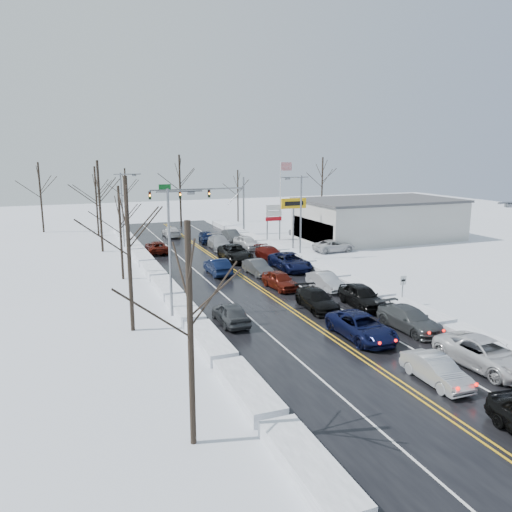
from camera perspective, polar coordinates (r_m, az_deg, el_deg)
name	(u,v)px	position (r m, az deg, el deg)	size (l,w,h in m)	color
ground	(262,290)	(42.24, 0.67, -3.88)	(160.00, 160.00, 0.00)	silver
road_surface	(253,284)	(44.03, -0.30, -3.21)	(14.00, 84.00, 0.01)	black
snow_bank_left	(168,293)	(42.02, -10.05, -4.15)	(1.64, 72.00, 0.69)	white
snow_bank_right	(329,276)	(47.20, 8.36, -2.32)	(1.64, 72.00, 0.69)	white
traffic_signal_mast	(209,196)	(68.56, -5.43, 6.80)	(13.28, 0.39, 8.00)	slate
tires_plus_sign	(294,207)	(59.89, 4.31, 5.63)	(3.20, 0.34, 6.00)	slate
used_vehicles_sign	(274,215)	(65.51, 2.02, 4.71)	(2.20, 0.22, 4.65)	slate
speed_limit_sign	(403,285)	(39.07, 16.44, -3.20)	(0.55, 0.09, 2.35)	slate
flagpole	(281,190)	(74.42, 2.92, 7.58)	(1.87, 1.20, 10.00)	silver
dealership_building	(378,219)	(68.67, 13.78, 4.15)	(20.40, 12.40, 5.30)	#B1B0AC
streetlight_ne	(299,210)	(53.54, 4.95, 5.22)	(3.20, 0.25, 9.00)	slate
streetlight_sw	(172,242)	(34.95, -9.53, 1.56)	(3.20, 0.25, 9.00)	slate
streetlight_nw	(124,204)	(62.40, -14.88, 5.81)	(3.20, 0.25, 9.00)	slate
tree_left_a	(189,292)	(18.92, -7.63, -4.11)	(3.60, 3.60, 9.00)	#2D231C
tree_left_b	(127,224)	(32.24, -14.48, 3.51)	(4.00, 4.00, 10.00)	#2D231C
tree_left_c	(120,215)	(46.28, -15.32, 4.59)	(3.40, 3.40, 8.50)	#2D231C
tree_left_d	(99,188)	(59.99, -17.53, 7.38)	(4.20, 4.20, 10.50)	#2D231C
tree_left_e	(96,188)	(72.01, -17.86, 7.46)	(3.80, 3.80, 9.50)	#2D231C
tree_far_a	(40,184)	(77.89, -23.50, 7.60)	(4.00, 4.00, 10.00)	#2D231C
tree_far_b	(125,186)	(79.41, -14.69, 7.74)	(3.60, 3.60, 9.00)	#2D231C
tree_far_c	(180,176)	(78.71, -8.71, 8.98)	(4.40, 4.40, 11.00)	#2D231C
tree_far_d	(238,186)	(82.99, -2.09, 8.04)	(3.40, 3.40, 8.50)	#2D231C
tree_far_e	(322,175)	(89.88, 7.60, 9.13)	(4.20, 4.20, 10.50)	#2D231C
queued_car_1	(435,383)	(27.56, 19.79, -13.45)	(1.45, 4.15, 1.37)	#ABAFB4
queued_car_2	(361,338)	(32.34, 11.91, -9.15)	(2.51, 5.44, 1.51)	black
queued_car_3	(317,309)	(37.53, 6.94, -6.01)	(1.99, 4.91, 1.42)	black
queued_car_4	(280,289)	(42.64, 2.76, -3.74)	(1.75, 4.35, 1.48)	#4E120A
queued_car_5	(257,275)	(47.38, 0.17, -2.13)	(1.49, 4.27, 1.41)	#3C3E41
queued_car_6	(235,261)	(53.47, -2.38, -0.52)	(2.80, 6.07, 1.69)	black
queued_car_7	(219,249)	(59.81, -4.20, 0.78)	(2.23, 5.48, 1.59)	#94969B
queued_car_8	(207,243)	(64.34, -5.64, 1.54)	(1.73, 4.31, 1.47)	black
queued_car_10	(484,368)	(30.25, 24.64, -11.54)	(2.63, 5.70, 1.58)	silver
queued_car_11	(409,330)	(34.52, 17.08, -8.07)	(2.07, 5.09, 1.48)	#3F4244
queued_car_12	(362,307)	(38.55, 11.97, -5.70)	(1.99, 4.94, 1.68)	black
queued_car_13	(325,289)	(42.80, 7.94, -3.79)	(1.51, 4.34, 1.43)	#ADB0B6
queued_car_14	(290,270)	(49.50, 3.89, -1.55)	(2.71, 5.88, 1.64)	black
queued_car_15	(270,259)	(54.05, 1.63, -0.38)	(1.91, 4.70, 1.37)	#4C0E0A
queued_car_16	(247,249)	(59.91, -1.05, 0.83)	(1.87, 4.65, 1.58)	silver
queued_car_17	(232,240)	(65.68, -2.81, 1.80)	(1.47, 4.23, 1.39)	#393C3E
oncoming_car_0	(218,274)	(47.65, -4.39, -2.09)	(1.64, 4.69, 1.54)	black
oncoming_car_1	(157,253)	(58.59, -11.24, 0.35)	(2.28, 4.95, 1.38)	#4D110A
oncoming_car_2	(171,237)	(69.31, -9.64, 2.18)	(1.95, 4.79, 1.39)	silver
oncoming_car_3	(231,323)	(34.24, -2.89, -7.70)	(1.74, 4.33, 1.47)	#3E4043
parked_car_0	(334,252)	(58.87, 8.88, 0.49)	(2.30, 4.99, 1.39)	silver
parked_car_1	(343,246)	(62.70, 9.90, 1.15)	(1.92, 4.73, 1.37)	#490A09
parked_car_2	(299,236)	(69.09, 4.99, 2.27)	(1.61, 4.01, 1.37)	#A2A5AA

